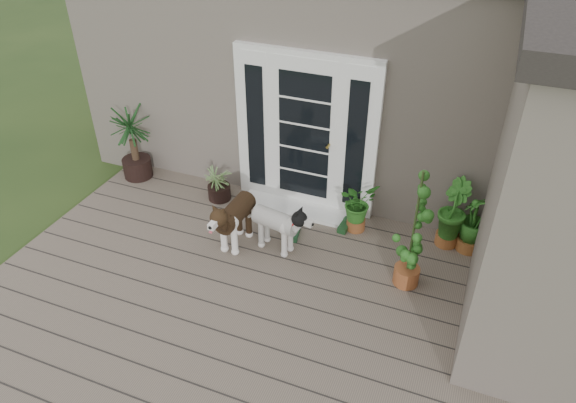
% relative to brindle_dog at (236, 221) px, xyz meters
% --- Properties ---
extents(deck, '(6.20, 4.60, 0.12)m').
position_rel_brindle_dog_xyz_m(deck, '(0.66, -1.04, -0.41)').
color(deck, '#6B5B4C').
rests_on(deck, ground).
extents(house_main, '(7.40, 4.00, 3.10)m').
position_rel_brindle_dog_xyz_m(house_main, '(0.66, 3.21, 1.08)').
color(house_main, '#665E54').
rests_on(house_main, ground).
extents(door_unit, '(1.90, 0.14, 2.15)m').
position_rel_brindle_dog_xyz_m(door_unit, '(0.46, 1.16, 0.73)').
color(door_unit, white).
rests_on(door_unit, deck).
extents(door_step, '(1.60, 0.40, 0.05)m').
position_rel_brindle_dog_xyz_m(door_step, '(0.46, 0.96, -0.32)').
color(door_step, white).
rests_on(door_step, deck).
extents(brindle_dog, '(0.39, 0.84, 0.69)m').
position_rel_brindle_dog_xyz_m(brindle_dog, '(0.00, 0.00, 0.00)').
color(brindle_dog, '#332112').
rests_on(brindle_dog, deck).
extents(white_dog, '(0.80, 0.46, 0.62)m').
position_rel_brindle_dog_xyz_m(white_dog, '(0.49, 0.09, -0.03)').
color(white_dog, silver).
rests_on(white_dog, deck).
extents(spider_plant, '(0.53, 0.53, 0.56)m').
position_rel_brindle_dog_xyz_m(spider_plant, '(-0.68, 0.82, -0.06)').
color(spider_plant, '#88A464').
rests_on(spider_plant, deck).
extents(yucca, '(1.05, 1.05, 1.15)m').
position_rel_brindle_dog_xyz_m(yucca, '(-2.09, 0.91, 0.23)').
color(yucca, black).
rests_on(yucca, deck).
extents(herb_a, '(0.65, 0.65, 0.60)m').
position_rel_brindle_dog_xyz_m(herb_a, '(1.30, 0.84, -0.04)').
color(herb_a, '#215618').
rests_on(herb_a, deck).
extents(herb_b, '(0.55, 0.55, 0.69)m').
position_rel_brindle_dog_xyz_m(herb_b, '(2.43, 0.96, -0.00)').
color(herb_b, '#1A5B1A').
rests_on(herb_b, deck).
extents(herb_c, '(0.54, 0.54, 0.63)m').
position_rel_brindle_dog_xyz_m(herb_c, '(2.70, 0.96, -0.03)').
color(herb_c, '#205F1B').
rests_on(herb_c, deck).
extents(sapling, '(0.56, 0.56, 1.54)m').
position_rel_brindle_dog_xyz_m(sapling, '(2.10, 0.07, 0.42)').
color(sapling, '#1A5B1C').
rests_on(sapling, deck).
extents(clog_left, '(0.22, 0.37, 0.10)m').
position_rel_brindle_dog_xyz_m(clog_left, '(0.61, 0.41, -0.29)').
color(clog_left, '#17391E').
rests_on(clog_left, deck).
extents(clog_right, '(0.18, 0.35, 0.10)m').
position_rel_brindle_dog_xyz_m(clog_right, '(1.17, 0.80, -0.29)').
color(clog_right, '#163719').
rests_on(clog_right, deck).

